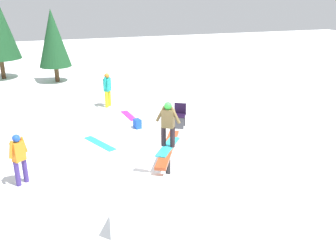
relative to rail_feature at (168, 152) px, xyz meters
The scene contains 11 objects.
ground_plane 0.77m from the rail_feature, ahead, with size 60.00×60.00×0.00m, color white.
rail_feature is the anchor object (origin of this frame).
snow_kicker_ramp 2.01m from the rail_feature, 153.53° to the left, with size 1.80×1.50×0.68m, color white.
main_rider_on_rail 0.75m from the rail_feature, ahead, with size 1.26×1.00×1.25m.
bystander_teal 7.01m from the rail_feature, ahead, with size 0.54×0.43×1.47m.
bystander_orange 3.89m from the rail_feature, 77.11° to the left, with size 0.43×0.48×1.41m.
loose_snowboard_magenta 5.53m from the rail_feature, ahead, with size 1.29×0.28×0.02m, color #D3269B.
loose_snowboard_cyan 3.37m from the rail_feature, 26.43° to the left, with size 1.55×0.28×0.02m, color #25B3D3.
folding_chair 4.02m from the rail_feature, 23.73° to the right, with size 0.60×0.60×0.88m.
backpack_on_snow 4.05m from the rail_feature, ahead, with size 0.30×0.22×0.34m, color blue.
pine_tree_far 12.73m from the rail_feature, 11.24° to the left, with size 1.70×1.70×3.86m.
Camera 1 is at (-8.70, 2.76, 4.94)m, focal length 40.00 mm.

